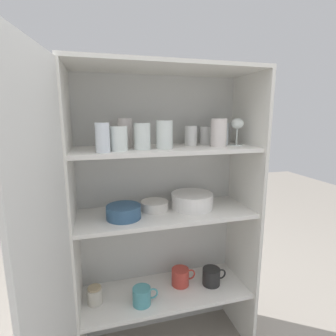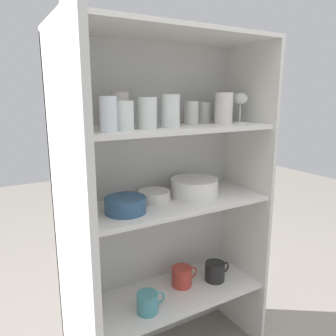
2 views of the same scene
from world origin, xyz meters
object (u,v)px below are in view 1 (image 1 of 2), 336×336
Objects in this scene: plate_stack_white at (192,201)px; coffee_mug_primary at (181,277)px; serving_bowl_small at (155,205)px; mixing_bowl_large at (124,211)px; storage_jar at (95,295)px.

coffee_mug_primary is at bearing 173.77° from plate_stack_white.
serving_bowl_small reaches higher than coffee_mug_primary.
coffee_mug_primary is (0.14, -0.01, -0.44)m from serving_bowl_small.
mixing_bowl_large reaches higher than coffee_mug_primary.
mixing_bowl_large is 1.15× the size of serving_bowl_small.
mixing_bowl_large is at bearing -169.78° from coffee_mug_primary.
serving_bowl_small is 1.63× the size of storage_jar.
plate_stack_white is 1.60× the size of coffee_mug_primary.
coffee_mug_primary is at bearing 3.08° from storage_jar.
mixing_bowl_large is 0.48m from storage_jar.
plate_stack_white is at bearing 2.06° from storage_jar.
storage_jar is (-0.53, -0.02, -0.45)m from plate_stack_white.
coffee_mug_primary is at bearing 10.22° from mixing_bowl_large.
serving_bowl_small is 1.04× the size of coffee_mug_primary.
plate_stack_white is at bearing -6.01° from serving_bowl_small.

